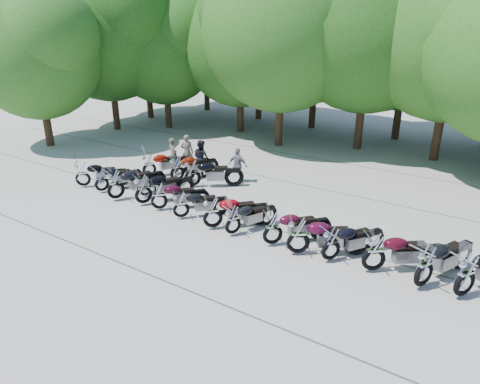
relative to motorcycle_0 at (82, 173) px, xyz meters
The scene contains 34 objects.
ground 7.61m from the motorcycle_0, ahead, with size 90.00×90.00×0.00m, color gray.
tree_0 15.45m from the motorcycle_0, 122.38° to the left, with size 7.50×7.50×9.21m.
tree_1 12.38m from the motorcycle_0, 112.83° to the left, with size 6.97×6.97×8.55m.
tree_2 13.12m from the motorcycle_0, 88.59° to the left, with size 7.31×7.31×8.97m.
tree_3 12.72m from the motorcycle_0, 69.50° to the left, with size 8.70×8.70×10.67m.
tree_4 16.06m from the motorcycle_0, 57.09° to the left, with size 9.13×9.13×11.20m.
tree_5 18.51m from the motorcycle_0, 46.04° to the left, with size 9.04×9.04×11.10m.
tree_9 18.67m from the motorcycle_0, 109.36° to the left, with size 7.59×7.59×9.32m.
tree_10 17.15m from the motorcycle_0, 92.57° to the left, with size 7.78×7.78×9.55m.
tree_11 17.00m from the motorcycle_0, 76.53° to the left, with size 7.56×7.56×9.28m.
tree_12 19.13m from the motorcycle_0, 59.50° to the left, with size 7.88×7.88×9.67m.
tree_16 9.18m from the motorcycle_0, 154.84° to the left, with size 6.97×6.97×8.55m.
tree_17 12.28m from the motorcycle_0, 130.25° to the left, with size 8.31×8.31×10.20m.
motorcycle_0 is the anchor object (origin of this frame).
motorcycle_1 1.15m from the motorcycle_0, ahead, with size 0.64×2.12×1.20m, color black, non-canonical shape.
motorcycle_2 2.33m from the motorcycle_0, ahead, with size 0.77×2.54×1.44m, color black, non-canonical shape.
motorcycle_3 3.61m from the motorcycle_0, ahead, with size 0.75×2.46×1.39m, color black, non-canonical shape.
motorcycle_4 4.49m from the motorcycle_0, ahead, with size 0.67×2.20×1.25m, color black, non-canonical shape.
motorcycle_5 5.70m from the motorcycle_0, ahead, with size 0.64×2.11×1.19m, color black, non-canonical shape.
motorcycle_6 7.17m from the motorcycle_0, ahead, with size 0.73×2.41×1.36m, color #92050C, non-canonical shape.
motorcycle_7 8.01m from the motorcycle_0, ahead, with size 0.64×2.12×1.20m, color black, non-canonical shape.
motorcycle_8 9.49m from the motorcycle_0, ahead, with size 0.71×2.33×1.32m, color #40081B, non-canonical shape.
motorcycle_9 10.44m from the motorcycle_0, ahead, with size 0.77×2.52×1.42m, color #3E0820, non-canonical shape.
motorcycle_10 11.44m from the motorcycle_0, ahead, with size 0.69×2.26×1.28m, color black, non-canonical shape.
motorcycle_11 12.70m from the motorcycle_0, ahead, with size 0.75×2.46×1.39m, color #3C0813, non-canonical shape.
motorcycle_12 14.06m from the motorcycle_0, ahead, with size 0.78×2.56×1.45m, color black, non-canonical shape.
motorcycle_13 15.05m from the motorcycle_0, ahead, with size 0.78×2.57×1.45m, color black, non-canonical shape.
motorcycle_14 2.92m from the motorcycle_0, 57.50° to the left, with size 0.70×2.31×1.31m, color maroon, non-canonical shape.
motorcycle_15 4.08m from the motorcycle_0, 42.46° to the left, with size 0.73×2.40×1.36m, color maroon, non-canonical shape.
motorcycle_16 4.79m from the motorcycle_0, 32.62° to the left, with size 0.77×2.53×1.43m, color black, non-canonical shape.
rider_0 4.34m from the motorcycle_0, 66.58° to the left, with size 0.58×0.38×1.59m, color brown.
rider_1 5.30m from the motorcycle_0, 50.14° to the left, with size 0.83×0.65×1.71m, color black.
rider_2 6.79m from the motorcycle_0, 38.08° to the left, with size 0.93×0.39×1.59m, color gray.
rider_3 4.95m from the motorcycle_0, 62.73° to the left, with size 0.64×0.42×1.74m, color brown.
Camera 1 is at (7.67, -10.45, 6.81)m, focal length 32.00 mm.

